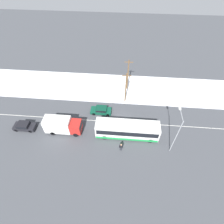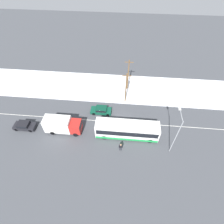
{
  "view_description": "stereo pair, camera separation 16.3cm",
  "coord_description": "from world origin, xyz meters",
  "views": [
    {
      "loc": [
        0.36,
        -21.56,
        26.79
      ],
      "look_at": [
        -1.58,
        1.3,
        1.4
      ],
      "focal_mm": 28.0,
      "sensor_mm": 36.0,
      "label": 1
    },
    {
      "loc": [
        0.52,
        -21.55,
        26.79
      ],
      "look_at": [
        -1.58,
        1.3,
        1.4
      ],
      "focal_mm": 28.0,
      "sensor_mm": 36.0,
      "label": 2
    }
  ],
  "objects": [
    {
      "name": "pedestrian_at_stop",
      "position": [
        0.58,
        -6.15,
        1.13
      ],
      "size": [
        0.67,
        0.3,
        1.85
      ],
      "color": "#23232D",
      "rests_on": "ground_plane"
    },
    {
      "name": "city_bus",
      "position": [
        1.49,
        -2.97,
        1.69
      ],
      "size": [
        11.15,
        2.57,
        3.46
      ],
      "color": "white",
      "rests_on": "ground_plane"
    },
    {
      "name": "utility_pole_snowlot",
      "position": [
        1.15,
        10.24,
        3.98
      ],
      "size": [
        1.8,
        0.24,
        7.59
      ],
      "color": "brown",
      "rests_on": "ground_plane"
    },
    {
      "name": "box_truck",
      "position": [
        -10.3,
        -2.98,
        1.78
      ],
      "size": [
        6.62,
        2.3,
        3.27
      ],
      "color": "silver",
      "rests_on": "ground_plane"
    },
    {
      "name": "utility_pole_roadside",
      "position": [
        0.84,
        6.0,
        3.82
      ],
      "size": [
        1.8,
        0.24,
        7.27
      ],
      "color": "brown",
      "rests_on": "ground_plane"
    },
    {
      "name": "snow_lot",
      "position": [
        0.0,
        10.23,
        0.06
      ],
      "size": [
        80.0,
        10.07,
        0.12
      ],
      "color": "white",
      "rests_on": "ground_plane"
    },
    {
      "name": "lane_marking_center",
      "position": [
        0.0,
        0.0,
        0.0
      ],
      "size": [
        60.0,
        0.12,
        0.0
      ],
      "color": "silver",
      "rests_on": "ground_plane"
    },
    {
      "name": "ground_plane",
      "position": [
        0.0,
        0.0,
        0.0
      ],
      "size": [
        120.0,
        120.0,
        0.0
      ],
      "primitive_type": "plane",
      "color": "#424449"
    },
    {
      "name": "sedan_car",
      "position": [
        -3.88,
        2.22,
        0.78
      ],
      "size": [
        4.16,
        1.8,
        1.42
      ],
      "rotation": [
        0.0,
        0.0,
        3.14
      ],
      "color": "#0F4733",
      "rests_on": "ground_plane"
    },
    {
      "name": "parked_car_near_truck",
      "position": [
        -17.76,
        -3.04,
        0.79
      ],
      "size": [
        4.0,
        1.8,
        1.44
      ],
      "color": "black",
      "rests_on": "ground_plane"
    },
    {
      "name": "streetlamp",
      "position": [
        8.97,
        -4.92,
        5.05
      ],
      "size": [
        0.36,
        3.03,
        8.0
      ],
      "color": "#9EA3A8",
      "rests_on": "ground_plane"
    }
  ]
}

